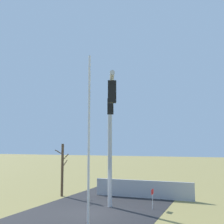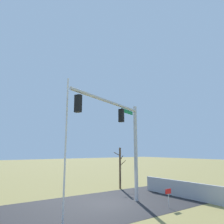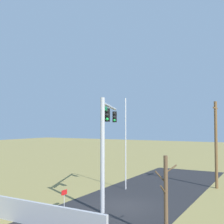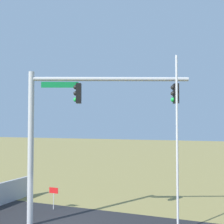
{
  "view_description": "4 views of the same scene",
  "coord_description": "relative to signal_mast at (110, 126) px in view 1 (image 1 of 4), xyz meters",
  "views": [
    {
      "loc": [
        -15.67,
        -7.54,
        4.04
      ],
      "look_at": [
        -1.16,
        -1.85,
        5.8
      ],
      "focal_mm": 45.95,
      "sensor_mm": 36.0,
      "label": 1
    },
    {
      "loc": [
        -9.39,
        -13.24,
        3.81
      ],
      "look_at": [
        -1.57,
        -2.27,
        6.24
      ],
      "focal_mm": 34.01,
      "sensor_mm": 36.0,
      "label": 2
    },
    {
      "loc": [
        17.62,
        9.06,
        5.55
      ],
      "look_at": [
        -1.25,
        -1.61,
        6.55
      ],
      "focal_mm": 45.63,
      "sensor_mm": 36.0,
      "label": 3
    },
    {
      "loc": [
        -6.86,
        11.37,
        4.77
      ],
      "look_at": [
        -1.28,
        -2.63,
        5.41
      ],
      "focal_mm": 47.78,
      "sensor_mm": 36.0,
      "label": 4
    }
  ],
  "objects": [
    {
      "name": "signal_mast",
      "position": [
        0.0,
        0.0,
        0.0
      ],
      "size": [
        7.19,
        3.15,
        7.33
      ],
      "color": "#B2B5BA",
      "rests_on": "ground_plane"
    },
    {
      "name": "ground_plane",
      "position": [
        -0.2,
        1.21,
        -5.14
      ],
      "size": [
        160.0,
        160.0,
        0.0
      ],
      "primitive_type": "plane",
      "color": "olive"
    },
    {
      "name": "retaining_fence",
      "position": [
        5.68,
        -0.41,
        -4.48
      ],
      "size": [
        0.2,
        7.59,
        1.31
      ],
      "primitive_type": "cube",
      "color": "#A8A8AD",
      "rests_on": "ground_plane"
    },
    {
      "name": "sidewalk_corner",
      "position": [
        2.83,
        0.76,
        -5.13
      ],
      "size": [
        6.0,
        6.0,
        0.01
      ],
      "primitive_type": "cube",
      "color": "#B7B5AD",
      "rests_on": "ground_plane"
    },
    {
      "name": "bare_tree",
      "position": [
        4.07,
        5.71,
        -3.04
      ],
      "size": [
        1.27,
        1.02,
        4.07
      ],
      "color": "brown",
      "rests_on": "ground_plane"
    },
    {
      "name": "flagpole",
      "position": [
        -4.82,
        -0.94,
        -1.17
      ],
      "size": [
        0.1,
        0.1,
        7.93
      ],
      "primitive_type": "cylinder",
      "color": "silver",
      "rests_on": "ground_plane"
    },
    {
      "name": "open_sign",
      "position": [
        2.28,
        -1.95,
        -4.23
      ],
      "size": [
        0.56,
        0.04,
        1.22
      ],
      "color": "silver",
      "rests_on": "ground_plane"
    }
  ]
}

